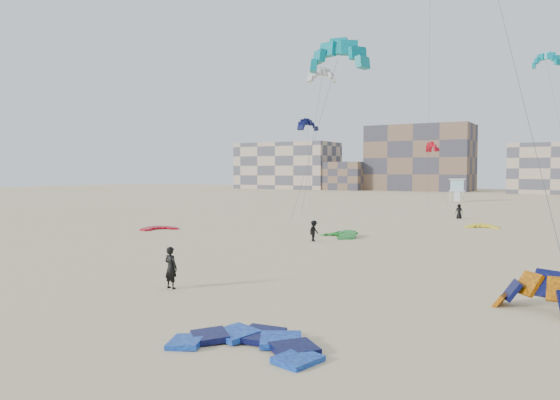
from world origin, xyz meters
The scene contains 18 objects.
ground centered at (0.00, 0.00, 0.00)m, with size 320.00×320.00×0.00m, color beige.
kite_ground_blue centered at (3.58, -3.22, 0.00)m, with size 4.28×4.47×0.55m, color blue, non-canonical shape.
kite_ground_orange centered at (10.76, 5.79, 0.00)m, with size 3.52×2.54×2.43m, color orange, non-canonical shape.
kite_ground_red centered at (-21.81, 20.61, 0.00)m, with size 3.05×3.23×0.44m, color #BE0A2D, non-canonical shape.
kite_ground_green centered at (-5.43, 23.69, 0.00)m, with size 3.61×3.75×0.94m, color #188929, non-canonical shape.
kite_ground_yellow centered at (3.30, 37.06, 0.00)m, with size 2.86×2.97×0.65m, color yellow, non-canonical shape.
kitesurfer_main centered at (-4.02, 2.03, 0.95)m, with size 0.70×0.46×1.91m, color black.
kitesurfer_c centered at (-5.90, 20.19, 0.80)m, with size 1.03×0.59×1.60m, color black.
kitesurfer_e centered at (-0.68, 45.89, 0.84)m, with size 0.82×0.53×1.68m, color black.
kite_fly_teal_a centered at (-3.05, 18.10, 13.04)m, with size 8.60×6.88×13.37m.
kite_fly_grey centered at (-14.27, 38.85, 15.86)m, with size 4.88×12.09×16.12m.
kite_fly_navy centered at (-21.34, 49.15, 11.42)m, with size 6.38×9.78×11.70m.
kite_fly_teal_b centered at (6.52, 61.38, 19.37)m, with size 6.30×7.49×19.37m.
kite_fly_red centered at (-9.23, 66.91, 8.87)m, with size 6.61×11.25×8.95m.
lifeguard_tower_far centered at (-8.88, 82.82, 1.98)m, with size 3.37×5.77×4.00m.
condo_west_a centered at (-70.00, 130.00, 7.00)m, with size 30.00×15.00×14.00m, color tan.
condo_west_b centered at (-30.00, 134.00, 9.00)m, with size 28.00×14.00×18.00m, color brown.
condo_fill_left centered at (-50.00, 128.00, 4.00)m, with size 12.00×10.00×8.00m, color brown.
Camera 1 is at (12.48, -16.58, 5.29)m, focal length 35.00 mm.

